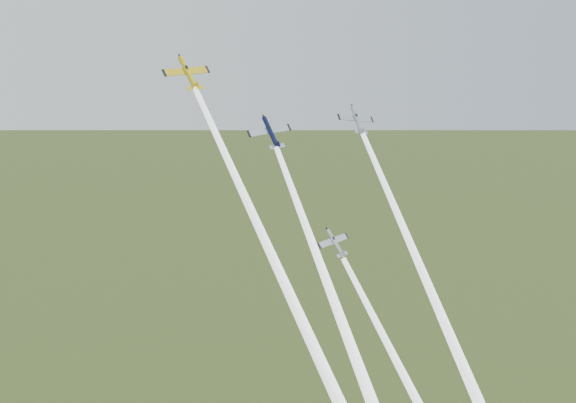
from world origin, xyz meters
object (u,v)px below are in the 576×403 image
object	(u,v)px
plane_navy	(271,133)
plane_silver_right	(357,120)
plane_silver_low	(335,243)
plane_yellow	(188,73)

from	to	relation	value
plane_navy	plane_silver_right	xyz separation A→B (m)	(18.86, 2.62, 1.08)
plane_navy	plane_silver_low	xyz separation A→B (m)	(8.31, -8.59, -18.70)
plane_yellow	plane_silver_low	bearing A→B (deg)	-42.64
plane_navy	plane_silver_right	bearing A→B (deg)	4.57
plane_yellow	plane_silver_low	size ratio (longest dim) A/B	1.28
plane_navy	plane_silver_right	distance (m)	19.08
plane_silver_right	plane_silver_low	bearing A→B (deg)	-136.07
plane_silver_right	plane_silver_low	xyz separation A→B (m)	(-10.55, -11.21, -19.78)
plane_navy	plane_silver_low	distance (m)	22.19
plane_yellow	plane_silver_low	distance (m)	38.30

